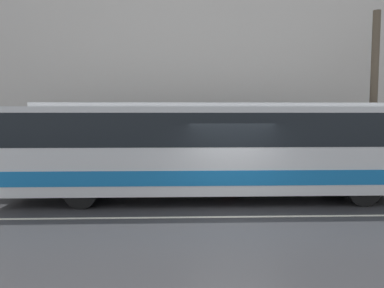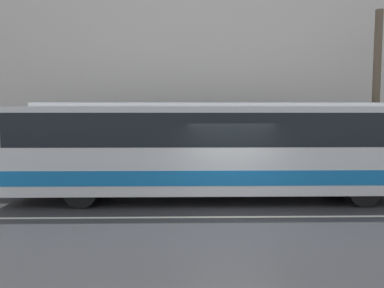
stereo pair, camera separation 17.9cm
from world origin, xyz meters
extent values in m
plane|color=#2D2D30|center=(0.00, 0.00, 0.00)|extent=(60.00, 60.00, 0.00)
cube|color=gray|center=(0.00, 5.23, 0.08)|extent=(60.00, 2.45, 0.16)
cube|color=silver|center=(0.00, 6.60, 4.97)|extent=(60.00, 0.30, 9.94)
cube|color=#2D2B28|center=(0.00, 6.44, 1.24)|extent=(60.00, 0.06, 2.48)
cube|color=beige|center=(0.00, 0.00, 0.00)|extent=(54.00, 0.14, 0.01)
cube|color=white|center=(-0.61, 2.18, 1.67)|extent=(12.44, 2.53, 2.64)
cube|color=#1972BF|center=(-0.61, 2.18, 0.90)|extent=(12.37, 2.56, 0.45)
cube|color=black|center=(-0.61, 2.18, 2.31)|extent=(12.06, 2.55, 1.00)
cube|color=white|center=(-0.61, 2.18, 3.05)|extent=(10.57, 2.15, 0.12)
cylinder|color=black|center=(4.01, 1.07, 0.48)|extent=(0.97, 0.28, 0.97)
cylinder|color=black|center=(4.01, 3.28, 0.48)|extent=(0.97, 0.28, 0.97)
cylinder|color=black|center=(-4.43, 1.07, 0.48)|extent=(0.97, 0.28, 0.97)
cylinder|color=black|center=(-4.43, 3.28, 0.48)|extent=(0.97, 0.28, 0.97)
cylinder|color=brown|center=(6.06, 4.58, 3.44)|extent=(0.29, 0.29, 6.56)
cylinder|color=maroon|center=(0.46, 4.98, 0.83)|extent=(0.36, 0.36, 1.35)
sphere|color=tan|center=(0.46, 4.98, 1.63)|extent=(0.25, 0.25, 0.25)
camera|label=1|loc=(-1.54, -9.85, 2.80)|focal=35.00mm
camera|label=2|loc=(-1.36, -9.86, 2.80)|focal=35.00mm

